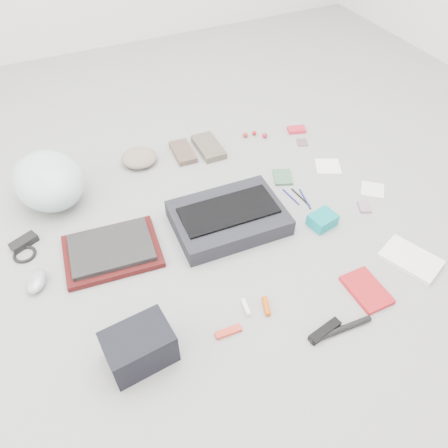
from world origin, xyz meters
name	(u,v)px	position (x,y,z in m)	size (l,w,h in m)	color
ground_plane	(224,232)	(0.00, 0.00, 0.00)	(4.00, 4.00, 0.00)	gray
messenger_bag	(228,218)	(0.04, 0.04, 0.04)	(0.46, 0.33, 0.08)	black
bag_flap	(229,210)	(0.04, 0.04, 0.08)	(0.40, 0.18, 0.01)	black
laptop_sleeve	(112,251)	(-0.45, 0.08, 0.01)	(0.37, 0.28, 0.03)	#440F0E
laptop	(111,247)	(-0.45, 0.08, 0.04)	(0.32, 0.23, 0.02)	black
bike_helmet	(49,180)	(-0.61, 0.51, 0.11)	(0.29, 0.37, 0.22)	silver
beanie	(139,158)	(-0.18, 0.61, 0.03)	(0.18, 0.17, 0.06)	gray
mitten_left	(183,152)	(0.04, 0.58, 0.01)	(0.09, 0.19, 0.03)	brown
mitten_right	(209,147)	(0.17, 0.56, 0.02)	(0.11, 0.22, 0.03)	#5D5548
power_brick	(24,242)	(-0.77, 0.28, 0.01)	(0.11, 0.05, 0.03)	black
cable_coil	(25,254)	(-0.78, 0.22, 0.01)	(0.09, 0.09, 0.01)	black
mouse	(36,281)	(-0.75, 0.05, 0.02)	(0.07, 0.11, 0.04)	#9F9FAA
camera_bag	(139,347)	(-0.48, -0.40, 0.07)	(0.21, 0.15, 0.14)	black
multitool	(228,332)	(-0.19, -0.44, 0.01)	(0.09, 0.03, 0.01)	red
toiletry_tube_white	(246,307)	(-0.09, -0.38, 0.01)	(0.02, 0.02, 0.07)	silver
toiletry_tube_orange	(266,306)	(-0.02, -0.40, 0.01)	(0.02, 0.02, 0.07)	#C64B07
u_lock	(325,331)	(0.11, -0.58, 0.01)	(0.13, 0.03, 0.03)	black
bike_pump	(341,329)	(0.17, -0.59, 0.01)	(0.02, 0.02, 0.24)	black
book_red	(366,290)	(0.35, -0.50, 0.01)	(0.12, 0.18, 0.02)	red
book_white	(411,259)	(0.60, -0.45, 0.01)	(0.14, 0.22, 0.02)	white
notepad	(283,177)	(0.40, 0.20, 0.01)	(0.08, 0.11, 0.01)	#3A6447
pen_blue	(291,197)	(0.37, 0.07, 0.00)	(0.01, 0.01, 0.12)	navy
pen_black	(301,197)	(0.41, 0.05, 0.00)	(0.01, 0.01, 0.13)	black
pen_navy	(305,199)	(0.42, 0.03, 0.00)	(0.01, 0.01, 0.14)	navy
accordion_wallet	(322,220)	(0.40, -0.13, 0.03)	(0.11, 0.09, 0.05)	#098C8F
card_deck	(364,207)	(0.63, -0.13, 0.01)	(0.05, 0.07, 0.01)	#9F7790
napkin_top	(328,166)	(0.65, 0.18, 0.00)	(0.12, 0.12, 0.01)	white
napkin_bottom	(373,190)	(0.74, -0.05, 0.00)	(0.10, 0.10, 0.01)	white
lollipop_a	(245,135)	(0.40, 0.58, 0.01)	(0.03, 0.03, 0.03)	#9E2D1A
lollipop_b	(254,133)	(0.45, 0.58, 0.01)	(0.02, 0.02, 0.02)	#AC141B
lollipop_c	(265,135)	(0.49, 0.54, 0.01)	(0.03, 0.03, 0.03)	#B0172E
altoids_tin	(296,130)	(0.67, 0.52, 0.01)	(0.09, 0.06, 0.02)	red
stamp_sheet	(302,142)	(0.64, 0.41, 0.00)	(0.05, 0.06, 0.00)	#74515F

